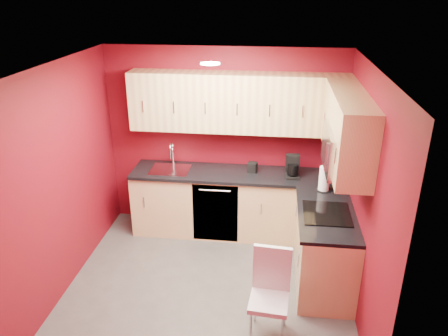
% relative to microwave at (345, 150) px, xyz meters
% --- Properties ---
extents(floor, '(3.20, 3.20, 0.00)m').
position_rel_microwave_xyz_m(floor, '(-1.39, -0.20, -1.66)').
color(floor, '#4F4B49').
rests_on(floor, ground).
extents(ceiling, '(3.20, 3.20, 0.00)m').
position_rel_microwave_xyz_m(ceiling, '(-1.39, -0.20, 0.84)').
color(ceiling, white).
rests_on(ceiling, wall_back).
extents(wall_back, '(3.20, 0.00, 3.20)m').
position_rel_microwave_xyz_m(wall_back, '(-1.39, 1.30, -0.41)').
color(wall_back, '#60090F').
rests_on(wall_back, floor).
extents(wall_front, '(3.20, 0.00, 3.20)m').
position_rel_microwave_xyz_m(wall_front, '(-1.39, -1.70, -0.41)').
color(wall_front, '#60090F').
rests_on(wall_front, floor).
extents(wall_left, '(0.00, 3.00, 3.00)m').
position_rel_microwave_xyz_m(wall_left, '(-2.99, -0.20, -0.41)').
color(wall_left, '#60090F').
rests_on(wall_left, floor).
extents(wall_right, '(0.00, 3.00, 3.00)m').
position_rel_microwave_xyz_m(wall_right, '(0.21, -0.20, -0.41)').
color(wall_right, '#60090F').
rests_on(wall_right, floor).
extents(base_cabinets_back, '(2.80, 0.60, 0.87)m').
position_rel_microwave_xyz_m(base_cabinets_back, '(-1.19, 1.00, -1.22)').
color(base_cabinets_back, '#E6C483').
rests_on(base_cabinets_back, floor).
extents(base_cabinets_right, '(0.60, 1.30, 0.87)m').
position_rel_microwave_xyz_m(base_cabinets_right, '(-0.09, 0.05, -1.22)').
color(base_cabinets_right, '#E6C483').
rests_on(base_cabinets_right, floor).
extents(countertop_back, '(2.80, 0.63, 0.04)m').
position_rel_microwave_xyz_m(countertop_back, '(-1.19, 0.99, -0.77)').
color(countertop_back, black).
rests_on(countertop_back, base_cabinets_back).
extents(countertop_right, '(0.63, 1.27, 0.04)m').
position_rel_microwave_xyz_m(countertop_right, '(-0.11, 0.04, -0.77)').
color(countertop_right, black).
rests_on(countertop_right, base_cabinets_right).
extents(upper_cabinets_back, '(2.80, 0.35, 0.75)m').
position_rel_microwave_xyz_m(upper_cabinets_back, '(-1.19, 1.13, 0.17)').
color(upper_cabinets_back, '#DABF7B').
rests_on(upper_cabinets_back, wall_back).
extents(upper_cabinets_right, '(0.35, 1.55, 0.75)m').
position_rel_microwave_xyz_m(upper_cabinets_right, '(0.03, 0.24, 0.23)').
color(upper_cabinets_right, '#DABF7B').
rests_on(upper_cabinets_right, wall_right).
extents(microwave, '(0.42, 0.76, 0.42)m').
position_rel_microwave_xyz_m(microwave, '(0.00, 0.00, 0.00)').
color(microwave, silver).
rests_on(microwave, upper_cabinets_right).
extents(cooktop, '(0.50, 0.55, 0.01)m').
position_rel_microwave_xyz_m(cooktop, '(-0.11, 0.00, -0.74)').
color(cooktop, black).
rests_on(cooktop, countertop_right).
extents(sink, '(0.52, 0.42, 0.35)m').
position_rel_microwave_xyz_m(sink, '(-2.09, 1.00, -0.72)').
color(sink, silver).
rests_on(sink, countertop_back).
extents(dishwasher_front, '(0.60, 0.02, 0.82)m').
position_rel_microwave_xyz_m(dishwasher_front, '(-1.44, 0.71, -1.22)').
color(dishwasher_front, black).
rests_on(dishwasher_front, base_cabinets_back).
extents(downlight, '(0.20, 0.20, 0.01)m').
position_rel_microwave_xyz_m(downlight, '(-1.39, 0.10, 0.82)').
color(downlight, white).
rests_on(downlight, ceiling).
extents(coffee_maker, '(0.19, 0.24, 0.29)m').
position_rel_microwave_xyz_m(coffee_maker, '(-0.47, 0.94, -0.61)').
color(coffee_maker, black).
rests_on(coffee_maker, countertop_back).
extents(napkin_holder, '(0.14, 0.14, 0.13)m').
position_rel_microwave_xyz_m(napkin_holder, '(-0.99, 1.05, -0.69)').
color(napkin_holder, black).
rests_on(napkin_holder, countertop_back).
extents(paper_towel, '(0.22, 0.22, 0.31)m').
position_rel_microwave_xyz_m(paper_towel, '(-0.10, 0.59, -0.60)').
color(paper_towel, white).
rests_on(paper_towel, countertop_right).
extents(dining_chair, '(0.40, 0.42, 0.92)m').
position_rel_microwave_xyz_m(dining_chair, '(-0.69, -0.90, -1.20)').
color(dining_chair, silver).
rests_on(dining_chair, floor).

